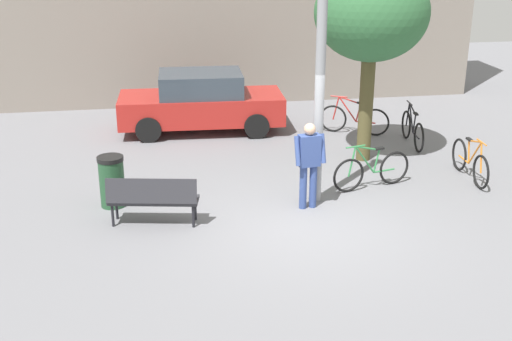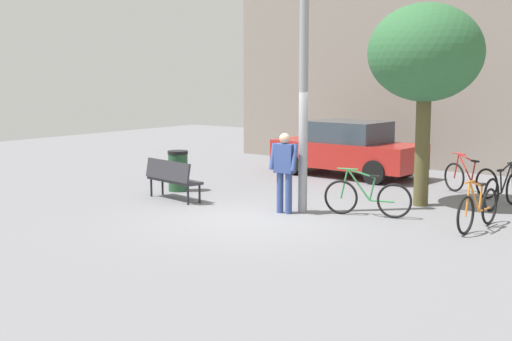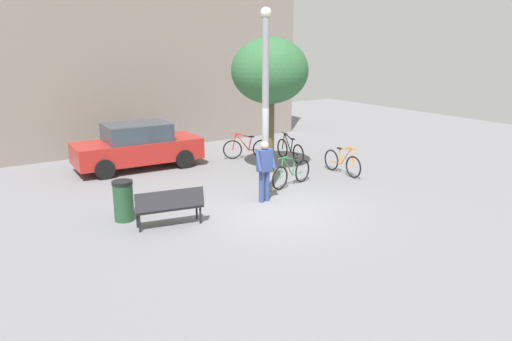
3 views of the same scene
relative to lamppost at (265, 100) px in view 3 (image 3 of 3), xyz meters
name	(u,v)px [view 3 (image 3 of 3)]	position (x,y,z in m)	size (l,w,h in m)	color
ground_plane	(276,210)	(-0.37, -1.05, -2.70)	(36.00, 36.00, 0.00)	slate
building_facade	(135,47)	(-0.37, 8.67, 1.30)	(14.38, 2.00, 7.99)	gray
lamppost	(265,100)	(0.00, 0.00, 0.00)	(0.28, 0.28, 5.08)	gray
person_by_lamppost	(264,167)	(-0.24, -0.32, -1.73)	(0.61, 0.34, 1.67)	#334784
park_bench	(169,205)	(-3.15, -0.63, -2.15)	(1.66, 0.76, 0.92)	#2D2D33
plaza_tree	(270,72)	(1.67, 2.18, 0.58)	(2.46, 2.46, 4.37)	brown
bicycle_red	(247,149)	(2.04, 4.13, -2.32)	(1.62, 0.89, 0.97)	black
bicycle_green	(291,174)	(1.26, 0.44, -2.32)	(1.76, 0.51, 0.97)	black
bicycle_black	(290,150)	(3.18, 3.01, -2.32)	(0.24, 1.81, 0.97)	black
bicycle_orange	(342,163)	(3.49, 0.60, -2.32)	(0.14, 1.81, 0.97)	black
parked_car_red	(138,146)	(-1.81, 5.03, -1.92)	(4.27, 1.97, 1.55)	#AD231E
trash_bin	(123,201)	(-3.90, 0.37, -2.20)	(0.50, 0.50, 1.00)	#234C2D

